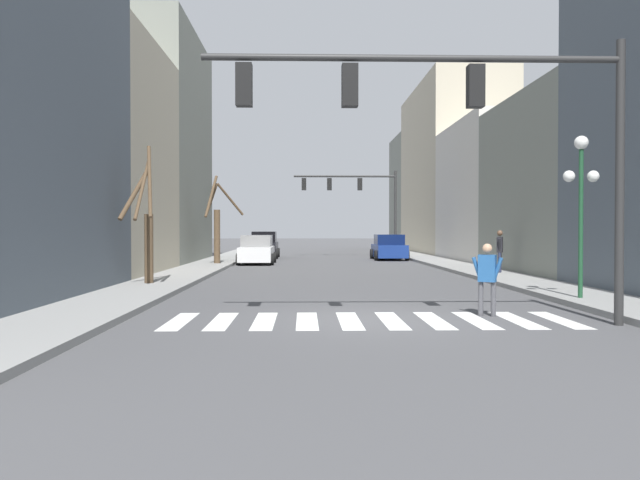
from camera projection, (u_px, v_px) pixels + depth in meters
The scene contains 15 objects.
ground_plane at pixel (370, 320), 13.37m from camera, with size 240.00×240.00×0.00m, color #4C4C4F.
sidewalk_left at pixel (71, 317), 13.21m from camera, with size 2.31×90.00×0.15m.
building_row_left at pixel (69, 122), 24.11m from camera, with size 6.00×34.20×13.06m.
building_row_right at pixel (505, 167), 36.96m from camera, with size 6.00×57.85×13.25m.
crosswalk_stripes at pixel (371, 320), 13.24m from camera, with size 8.55×2.60×0.01m.
traffic_signal_near at pixel (458, 110), 12.44m from camera, with size 8.48×0.28×5.75m.
traffic_signal_far at pixel (357, 193), 43.34m from camera, with size 7.17×0.28×6.03m.
street_lamp_right_corner at pixel (581, 183), 16.26m from camera, with size 0.95×0.36×4.23m.
car_parked_left_mid at pixel (264, 246), 42.22m from camera, with size 1.96×4.30×1.79m.
car_parked_left_far at pixel (389, 248), 39.81m from camera, with size 2.12×4.12×1.62m.
car_driving_away_lane at pixel (257, 250), 34.98m from camera, with size 2.03×4.33×1.62m.
pedestrian_on_right_sidewalk at pixel (487, 273), 13.90m from camera, with size 0.65×0.40×1.62m.
pedestrian_waiting_at_curb at pixel (500, 247), 25.91m from camera, with size 0.37×0.73×1.75m.
street_tree_right_mid at pixel (146, 226), 20.54m from camera, with size 1.16×2.14×4.59m.
street_tree_right_near at pixel (217, 225), 32.92m from camera, with size 1.94×2.31×4.65m.
Camera 1 is at (-1.41, -13.31, 1.94)m, focal length 35.00 mm.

